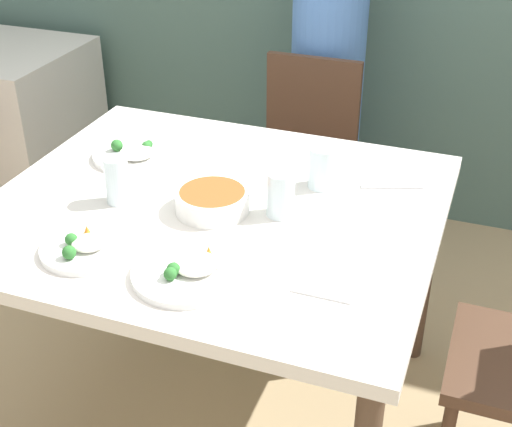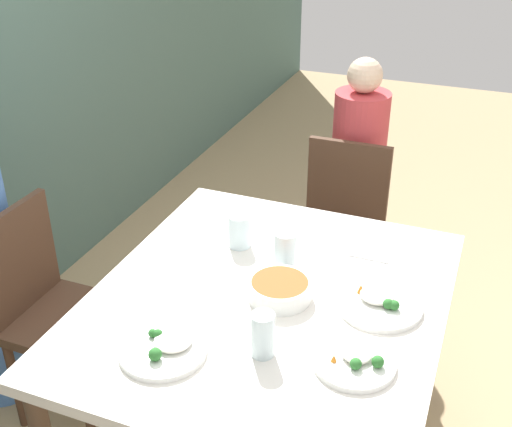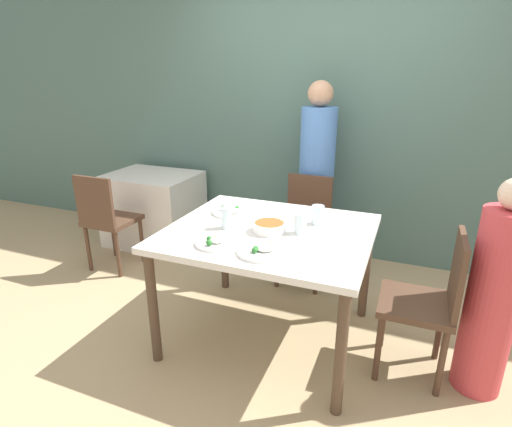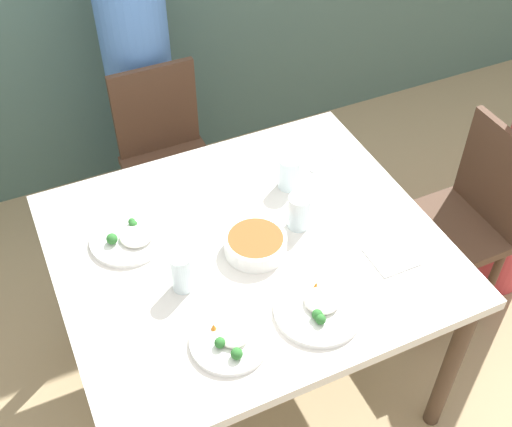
% 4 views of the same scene
% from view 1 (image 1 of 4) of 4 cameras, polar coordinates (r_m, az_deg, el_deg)
% --- Properties ---
extents(ground_plane, '(10.00, 10.00, 0.00)m').
position_cam_1_polar(ground_plane, '(2.47, -2.84, -15.06)').
color(ground_plane, tan).
extents(dining_table, '(1.24, 1.09, 0.78)m').
position_cam_1_polar(dining_table, '(2.04, -3.33, -1.28)').
color(dining_table, silver).
rests_on(dining_table, ground_plane).
extents(chair_adult_spot, '(0.40, 0.40, 0.89)m').
position_cam_1_polar(chair_adult_spot, '(2.86, 3.75, 4.06)').
color(chair_adult_spot, '#4C3323').
rests_on(chair_adult_spot, ground_plane).
extents(person_adult, '(0.30, 0.30, 1.64)m').
position_cam_1_polar(person_adult, '(3.04, 5.76, 11.30)').
color(person_adult, '#5184D1').
rests_on(person_adult, ground_plane).
extents(bowl_curry, '(0.20, 0.20, 0.06)m').
position_cam_1_polar(bowl_curry, '(1.95, -3.51, 1.05)').
color(bowl_curry, white).
rests_on(bowl_curry, dining_table).
extents(plate_rice_adult, '(0.27, 0.27, 0.05)m').
position_cam_1_polar(plate_rice_adult, '(1.70, -5.44, -4.62)').
color(plate_rice_adult, white).
rests_on(plate_rice_adult, dining_table).
extents(plate_rice_child, '(0.25, 0.25, 0.06)m').
position_cam_1_polar(plate_rice_child, '(2.27, -9.78, 4.71)').
color(plate_rice_child, white).
rests_on(plate_rice_child, dining_table).
extents(plate_noodles, '(0.23, 0.23, 0.05)m').
position_cam_1_polar(plate_noodles, '(1.83, -13.44, -2.63)').
color(plate_noodles, white).
rests_on(plate_noodles, dining_table).
extents(glass_water_tall, '(0.08, 0.08, 0.12)m').
position_cam_1_polar(glass_water_tall, '(2.06, 5.31, 3.70)').
color(glass_water_tall, silver).
rests_on(glass_water_tall, dining_table).
extents(glass_water_short, '(0.08, 0.08, 0.13)m').
position_cam_1_polar(glass_water_short, '(1.91, 1.98, 1.57)').
color(glass_water_short, silver).
rests_on(glass_water_short, dining_table).
extents(glass_water_center, '(0.07, 0.07, 0.14)m').
position_cam_1_polar(glass_water_center, '(2.01, -11.07, 2.63)').
color(glass_water_center, silver).
rests_on(glass_water_center, dining_table).
extents(napkin_folded, '(0.14, 0.14, 0.01)m').
position_cam_1_polar(napkin_folded, '(1.69, 5.83, -5.35)').
color(napkin_folded, white).
rests_on(napkin_folded, dining_table).
extents(fork_steel, '(0.18, 0.08, 0.01)m').
position_cam_1_polar(fork_steel, '(2.11, 10.81, 2.12)').
color(fork_steel, silver).
rests_on(fork_steel, dining_table).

